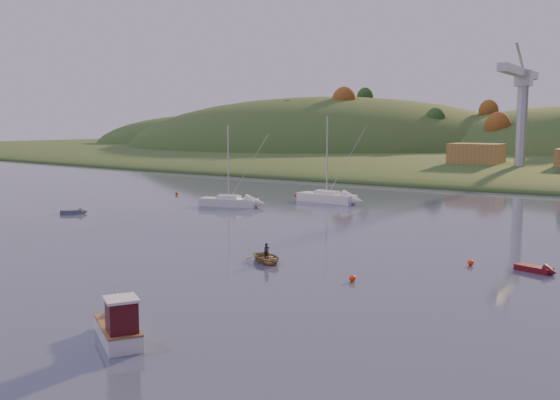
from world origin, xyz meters
The scene contains 17 objects.
shore_slope centered at (0.00, 165.00, 0.00)m, with size 640.00×150.00×7.00m, color #2D461C.
hill_left_far centered at (-160.00, 215.00, 0.00)m, with size 120.00×100.00×32.00m, color #2D461C.
hill_left centered at (-90.00, 200.00, 0.00)m, with size 170.00×140.00×44.00m, color #2D461C.
wharf centered at (5.00, 122.00, 1.20)m, with size 42.00×16.00×2.40m, color slate.
shed_west centered at (-8.00, 123.00, 4.80)m, with size 11.00×8.00×4.80m, color olive.
dock_crane centered at (2.00, 118.39, 17.17)m, with size 3.20×28.00×20.30m.
fishing_boat centered at (6.70, 5.19, 0.80)m, with size 5.72×4.46×3.60m.
sailboat_near centered at (-21.96, 51.57, 0.74)m, with size 8.55×4.71×11.37m.
sailboat_far centered at (-12.74, 63.30, 0.80)m, with size 9.30×3.43×12.65m.
canoe centered at (2.92, 24.96, 0.40)m, with size 2.74×3.84×0.79m, color #8D724D.
paddler centered at (2.92, 24.96, 0.71)m, with size 0.52×0.34×1.41m, color black.
red_tender centered at (22.86, 33.68, 0.23)m, with size 3.43×1.98×1.11m.
grey_dinghy centered at (-33.75, 35.04, 0.26)m, with size 3.40×3.07×1.25m.
buoy_0 centered at (11.78, 23.21, 0.25)m, with size 0.50×0.50×0.50m, color #FF380D.
buoy_1 centered at (17.49, 33.26, 0.25)m, with size 0.50×0.50×0.50m, color #FF380D.
buoy_2 centered at (-37.87, 58.09, 0.25)m, with size 0.50×0.50×0.50m, color #FF380D.
buoy_3 centered at (-20.88, 67.77, 0.25)m, with size 0.50×0.50×0.50m, color #FF380D.
Camera 1 is at (31.98, -17.08, 11.53)m, focal length 40.00 mm.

